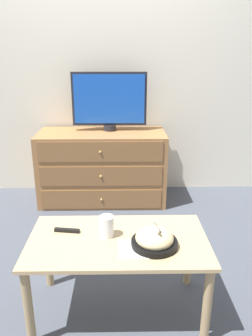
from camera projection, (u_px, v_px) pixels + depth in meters
ground_plane at (105, 187)px, 3.46m from camera, size 12.00×12.00×0.00m
wall_back at (102, 58)px, 3.05m from camera, size 12.00×0.05×2.60m
dresser at (102, 167)px, 3.08m from camera, size 1.16×0.52×0.66m
tv at (109, 100)px, 2.95m from camera, size 0.67×0.11×0.53m
coffee_table at (118, 251)px, 1.69m from camera, size 0.92×0.51×0.45m
takeout_bowl at (154, 240)px, 1.60m from camera, size 0.23×0.23×0.18m
drink_cup at (107, 228)px, 1.68m from camera, size 0.08×0.08×0.11m
napkin at (135, 249)px, 1.58m from camera, size 0.16×0.16×0.00m
remote_control at (67, 230)px, 1.73m from camera, size 0.14×0.04×0.02m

